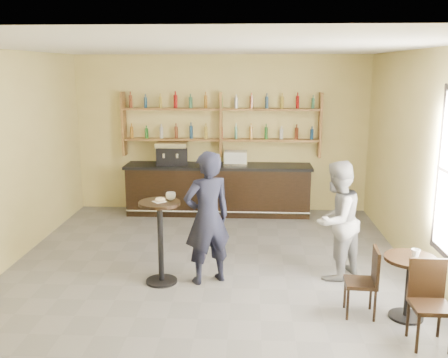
{
  "coord_description": "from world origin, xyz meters",
  "views": [
    {
      "loc": [
        0.6,
        -6.73,
        2.93
      ],
      "look_at": [
        0.2,
        0.8,
        1.25
      ],
      "focal_mm": 40.0,
      "sensor_mm": 36.0,
      "label": 1
    }
  ],
  "objects_px": {
    "pastry_case": "(236,158)",
    "chair_west": "(361,282)",
    "espresso_machine": "(172,154)",
    "pedestal_table": "(161,243)",
    "cafe_table": "(408,288)",
    "man_main": "(207,218)",
    "chair_south": "(431,305)",
    "bar_counter": "(218,189)",
    "patron_second": "(336,220)"
  },
  "relations": [
    {
      "from": "pastry_case",
      "to": "chair_west",
      "type": "distance_m",
      "value": 4.6
    },
    {
      "from": "espresso_machine",
      "to": "pedestal_table",
      "type": "xyz_separation_m",
      "value": [
        0.36,
        -3.43,
        -0.66
      ]
    },
    {
      "from": "espresso_machine",
      "to": "cafe_table",
      "type": "xyz_separation_m",
      "value": [
        3.48,
        -4.29,
        -0.86
      ]
    },
    {
      "from": "pedestal_table",
      "to": "man_main",
      "type": "relative_size",
      "value": 0.63
    },
    {
      "from": "cafe_table",
      "to": "espresso_machine",
      "type": "bearing_deg",
      "value": 129.03
    },
    {
      "from": "pedestal_table",
      "to": "chair_south",
      "type": "height_order",
      "value": "pedestal_table"
    },
    {
      "from": "espresso_machine",
      "to": "chair_west",
      "type": "relative_size",
      "value": 0.74
    },
    {
      "from": "pastry_case",
      "to": "bar_counter",
      "type": "bearing_deg",
      "value": 175.86
    },
    {
      "from": "espresso_machine",
      "to": "pastry_case",
      "type": "xyz_separation_m",
      "value": [
        1.29,
        0.0,
        -0.08
      ]
    },
    {
      "from": "bar_counter",
      "to": "chair_west",
      "type": "xyz_separation_m",
      "value": [
        1.99,
        -4.24,
        -0.09
      ]
    },
    {
      "from": "pedestal_table",
      "to": "man_main",
      "type": "distance_m",
      "value": 0.73
    },
    {
      "from": "pastry_case",
      "to": "chair_south",
      "type": "distance_m",
      "value": 5.42
    },
    {
      "from": "patron_second",
      "to": "chair_west",
      "type": "bearing_deg",
      "value": 47.75
    },
    {
      "from": "bar_counter",
      "to": "espresso_machine",
      "type": "relative_size",
      "value": 6.03
    },
    {
      "from": "bar_counter",
      "to": "man_main",
      "type": "xyz_separation_m",
      "value": [
        0.07,
        -3.37,
        0.42
      ]
    },
    {
      "from": "pastry_case",
      "to": "patron_second",
      "type": "xyz_separation_m",
      "value": [
        1.51,
        -3.11,
        -0.31
      ]
    },
    {
      "from": "pastry_case",
      "to": "man_main",
      "type": "relative_size",
      "value": 0.25
    },
    {
      "from": "pedestal_table",
      "to": "chair_south",
      "type": "distance_m",
      "value": 3.48
    },
    {
      "from": "chair_west",
      "to": "man_main",
      "type": "bearing_deg",
      "value": -110.05
    },
    {
      "from": "pastry_case",
      "to": "chair_west",
      "type": "height_order",
      "value": "pastry_case"
    },
    {
      "from": "man_main",
      "to": "cafe_table",
      "type": "height_order",
      "value": "man_main"
    },
    {
      "from": "chair_west",
      "to": "patron_second",
      "type": "bearing_deg",
      "value": -169.41
    },
    {
      "from": "bar_counter",
      "to": "chair_south",
      "type": "xyz_separation_m",
      "value": [
        2.59,
        -4.89,
        -0.05
      ]
    },
    {
      "from": "patron_second",
      "to": "pedestal_table",
      "type": "bearing_deg",
      "value": -41.04
    },
    {
      "from": "pastry_case",
      "to": "man_main",
      "type": "xyz_separation_m",
      "value": [
        -0.28,
        -3.37,
        -0.23
      ]
    },
    {
      "from": "pastry_case",
      "to": "chair_south",
      "type": "xyz_separation_m",
      "value": [
        2.24,
        -4.89,
        -0.7
      ]
    },
    {
      "from": "bar_counter",
      "to": "espresso_machine",
      "type": "height_order",
      "value": "espresso_machine"
    },
    {
      "from": "bar_counter",
      "to": "chair_south",
      "type": "distance_m",
      "value": 5.53
    },
    {
      "from": "bar_counter",
      "to": "pastry_case",
      "type": "height_order",
      "value": "pastry_case"
    },
    {
      "from": "pastry_case",
      "to": "espresso_machine",
      "type": "bearing_deg",
      "value": 175.86
    },
    {
      "from": "pastry_case",
      "to": "chair_south",
      "type": "bearing_deg",
      "value": -69.54
    },
    {
      "from": "chair_west",
      "to": "chair_south",
      "type": "relative_size",
      "value": 0.92
    },
    {
      "from": "espresso_machine",
      "to": "cafe_table",
      "type": "height_order",
      "value": "espresso_machine"
    },
    {
      "from": "pastry_case",
      "to": "cafe_table",
      "type": "bearing_deg",
      "value": -67.1
    },
    {
      "from": "chair_south",
      "to": "patron_second",
      "type": "relative_size",
      "value": 0.55
    },
    {
      "from": "espresso_machine",
      "to": "man_main",
      "type": "height_order",
      "value": "man_main"
    },
    {
      "from": "patron_second",
      "to": "pastry_case",
      "type": "bearing_deg",
      "value": -112.62
    },
    {
      "from": "man_main",
      "to": "patron_second",
      "type": "height_order",
      "value": "man_main"
    },
    {
      "from": "pedestal_table",
      "to": "man_main",
      "type": "xyz_separation_m",
      "value": [
        0.64,
        0.07,
        0.34
      ]
    },
    {
      "from": "pedestal_table",
      "to": "chair_west",
      "type": "xyz_separation_m",
      "value": [
        2.56,
        -0.8,
        -0.16
      ]
    },
    {
      "from": "pedestal_table",
      "to": "patron_second",
      "type": "xyz_separation_m",
      "value": [
        2.44,
        0.32,
        0.26
      ]
    },
    {
      "from": "bar_counter",
      "to": "espresso_machine",
      "type": "xyz_separation_m",
      "value": [
        -0.94,
        0.0,
        0.73
      ]
    },
    {
      "from": "espresso_machine",
      "to": "chair_south",
      "type": "xyz_separation_m",
      "value": [
        3.53,
        -4.89,
        -0.78
      ]
    },
    {
      "from": "chair_west",
      "to": "chair_south",
      "type": "distance_m",
      "value": 0.89
    },
    {
      "from": "man_main",
      "to": "cafe_table",
      "type": "relative_size",
      "value": 2.41
    },
    {
      "from": "cafe_table",
      "to": "pedestal_table",
      "type": "bearing_deg",
      "value": 164.69
    },
    {
      "from": "pedestal_table",
      "to": "chair_south",
      "type": "bearing_deg",
      "value": -24.66
    },
    {
      "from": "bar_counter",
      "to": "pedestal_table",
      "type": "bearing_deg",
      "value": -99.47
    },
    {
      "from": "bar_counter",
      "to": "man_main",
      "type": "height_order",
      "value": "man_main"
    },
    {
      "from": "chair_south",
      "to": "patron_second",
      "type": "height_order",
      "value": "patron_second"
    }
  ]
}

